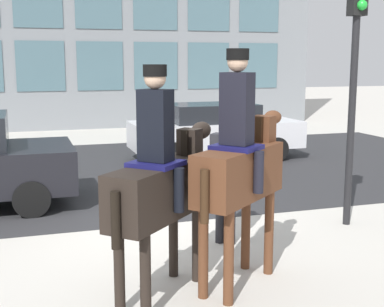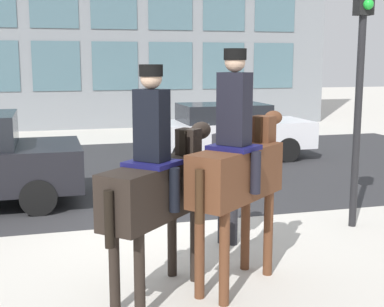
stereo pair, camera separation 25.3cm
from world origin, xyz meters
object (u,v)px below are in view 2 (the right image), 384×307
Objects in this scene: mounted_horse_companion at (238,167)px; traffic_light at (362,54)px; mounted_horse_lead at (158,182)px; pedestrian_bystander at (228,172)px; street_car_far_lane at (226,130)px.

traffic_light reaches higher than mounted_horse_companion.
mounted_horse_lead is at bearing 141.08° from mounted_horse_companion.
pedestrian_bystander is at bearing 2.24° from mounted_horse_lead.
pedestrian_bystander reaches higher than street_car_far_lane.
mounted_horse_lead is 8.29m from street_car_far_lane.
mounted_horse_companion is at bearing -147.46° from traffic_light.
pedestrian_bystander is at bearing -108.73° from street_car_far_lane.
pedestrian_bystander is 2.67m from traffic_light.
mounted_horse_lead is 0.57× the size of street_car_far_lane.
mounted_horse_lead is at bearing -154.69° from traffic_light.
pedestrian_bystander is at bearing 35.31° from mounted_horse_companion.
mounted_horse_lead is at bearing -113.97° from street_car_far_lane.
mounted_horse_companion reaches higher than street_car_far_lane.
mounted_horse_companion reaches higher than mounted_horse_lead.
mounted_horse_lead is 0.94× the size of mounted_horse_companion.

